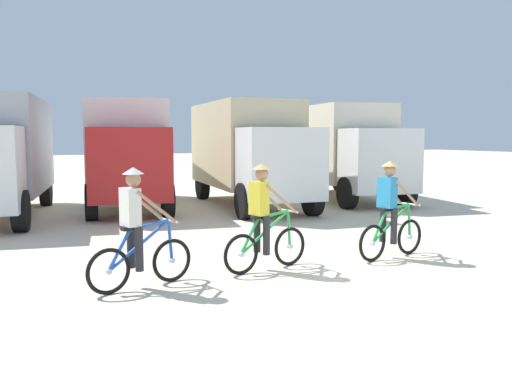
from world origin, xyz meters
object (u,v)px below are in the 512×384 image
Objects in this scene: cyclist_orange_shirt at (137,233)px; cyclist_cowboy_hat at (264,221)px; cyclist_near_camera at (390,213)px; box_truck_cream_rv at (341,147)px; box_truck_white_box at (126,148)px; box_truck_tan_camper at (249,148)px.

cyclist_cowboy_hat is at bearing 4.01° from cyclist_orange_shirt.
cyclist_orange_shirt and cyclist_near_camera have the same top height.
cyclist_cowboy_hat is (2.17, 0.15, 0.00)m from cyclist_orange_shirt.
box_truck_white_box is at bearing 171.58° from box_truck_cream_rv.
box_truck_white_box reaches higher than cyclist_cowboy_hat.
box_truck_tan_camper is 8.53m from cyclist_cowboy_hat.
box_truck_white_box is 1.01× the size of box_truck_tan_camper.
box_truck_white_box is at bearing 78.88° from cyclist_orange_shirt.
box_truck_white_box is at bearing 157.46° from box_truck_tan_camper.
cyclist_near_camera is at bearing -119.28° from box_truck_cream_rv.
cyclist_cowboy_hat is at bearing -88.10° from box_truck_white_box.
cyclist_orange_shirt is at bearing 179.32° from cyclist_near_camera.
cyclist_orange_shirt is (-9.39, -8.34, -1.03)m from box_truck_cream_rv.
box_truck_white_box is 3.87× the size of cyclist_orange_shirt.
box_truck_tan_camper is 3.83× the size of cyclist_cowboy_hat.
box_truck_white_box is 9.69m from cyclist_orange_shirt.
cyclist_cowboy_hat and cyclist_near_camera have the same top height.
cyclist_near_camera is (2.51, -0.21, 0.00)m from cyclist_cowboy_hat.
box_truck_cream_rv is at bearing -8.42° from box_truck_white_box.
box_truck_tan_camper is 3.83× the size of cyclist_near_camera.
cyclist_orange_shirt is 1.00× the size of cyclist_cowboy_hat.
cyclist_orange_shirt is at bearing -101.12° from box_truck_white_box.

